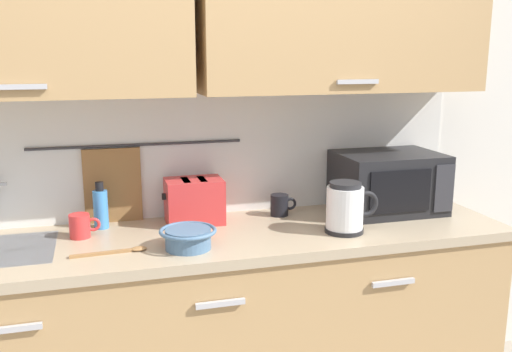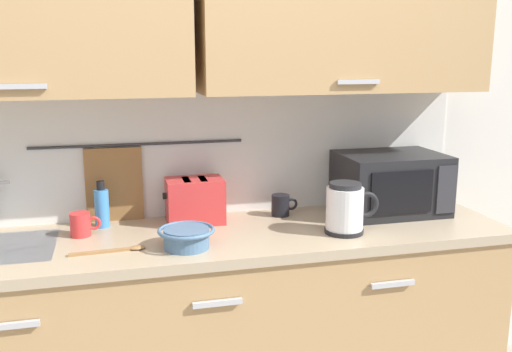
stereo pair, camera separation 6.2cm
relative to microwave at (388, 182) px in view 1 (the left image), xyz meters
The scene contains 10 objects.
counter_unit 1.07m from the microwave, behind, with size 2.53×0.64×0.90m.
back_wall_assembly 1.01m from the microwave, behind, with size 3.70×0.41×2.50m.
microwave is the anchor object (origin of this frame).
electric_kettle 0.40m from the microwave, 143.44° to the right, with size 0.23×0.16×0.21m.
dish_soap_bottle 1.27m from the microwave, behind, with size 0.06×0.06×0.20m.
mug_near_sink 1.35m from the microwave, behind, with size 0.12×0.08×0.09m.
mixing_bowl 1.00m from the microwave, 164.98° to the right, with size 0.21×0.21×0.08m.
toaster 0.89m from the microwave, behind, with size 0.26×0.17×0.19m.
mug_by_kettle 0.51m from the microwave, behind, with size 0.12×0.08×0.09m.
wooden_spoon 1.25m from the microwave, 169.07° to the right, with size 0.28×0.05×0.01m.
Camera 1 is at (-0.38, -1.84, 1.62)m, focal length 39.54 mm.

